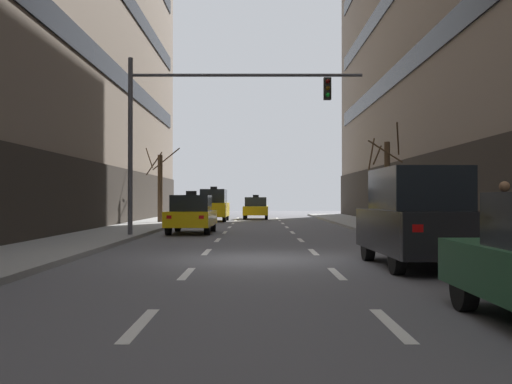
{
  "coord_description": "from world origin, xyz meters",
  "views": [
    {
      "loc": [
        -0.11,
        -15.39,
        1.51
      ],
      "look_at": [
        -0.11,
        24.05,
        1.92
      ],
      "focal_mm": 43.38,
      "sensor_mm": 36.0,
      "label": 1
    }
  ],
  "objects_px": {
    "taxi_driving_1": "(256,208)",
    "pedestrian_0": "(505,215)",
    "traffic_signal_0": "(199,115)",
    "street_tree_2": "(160,186)",
    "taxi_driving_0": "(214,205)",
    "taxi_driving_2": "(192,214)",
    "street_tree_1": "(387,181)",
    "car_parked_1": "(418,218)"
  },
  "relations": [
    {
      "from": "street_tree_1",
      "to": "street_tree_2",
      "type": "distance_m",
      "value": 14.41
    },
    {
      "from": "taxi_driving_1",
      "to": "taxi_driving_2",
      "type": "height_order",
      "value": "taxi_driving_2"
    },
    {
      "from": "traffic_signal_0",
      "to": "pedestrian_0",
      "type": "bearing_deg",
      "value": -53.73
    },
    {
      "from": "taxi_driving_1",
      "to": "car_parked_1",
      "type": "relative_size",
      "value": 0.95
    },
    {
      "from": "taxi_driving_1",
      "to": "street_tree_2",
      "type": "bearing_deg",
      "value": -121.95
    },
    {
      "from": "traffic_signal_0",
      "to": "street_tree_2",
      "type": "height_order",
      "value": "traffic_signal_0"
    },
    {
      "from": "traffic_signal_0",
      "to": "car_parked_1",
      "type": "bearing_deg",
      "value": -59.91
    },
    {
      "from": "traffic_signal_0",
      "to": "street_tree_1",
      "type": "bearing_deg",
      "value": 26.74
    },
    {
      "from": "street_tree_2",
      "to": "car_parked_1",
      "type": "bearing_deg",
      "value": -67.84
    },
    {
      "from": "car_parked_1",
      "to": "taxi_driving_1",
      "type": "bearing_deg",
      "value": 96.45
    },
    {
      "from": "taxi_driving_1",
      "to": "taxi_driving_2",
      "type": "bearing_deg",
      "value": -98.53
    },
    {
      "from": "taxi_driving_1",
      "to": "taxi_driving_2",
      "type": "xyz_separation_m",
      "value": [
        -2.78,
        -18.53,
        0.03
      ]
    },
    {
      "from": "pedestrian_0",
      "to": "taxi_driving_0",
      "type": "bearing_deg",
      "value": 106.37
    },
    {
      "from": "car_parked_1",
      "to": "street_tree_2",
      "type": "xyz_separation_m",
      "value": [
        -9.22,
        22.62,
        1.15
      ]
    },
    {
      "from": "car_parked_1",
      "to": "pedestrian_0",
      "type": "relative_size",
      "value": 2.62
    },
    {
      "from": "traffic_signal_0",
      "to": "street_tree_1",
      "type": "height_order",
      "value": "traffic_signal_0"
    },
    {
      "from": "taxi_driving_2",
      "to": "traffic_signal_0",
      "type": "bearing_deg",
      "value": -79.04
    },
    {
      "from": "street_tree_1",
      "to": "pedestrian_0",
      "type": "height_order",
      "value": "street_tree_1"
    },
    {
      "from": "taxi_driving_0",
      "to": "taxi_driving_2",
      "type": "xyz_separation_m",
      "value": [
        0.02,
        -14.29,
        -0.24
      ]
    },
    {
      "from": "taxi_driving_1",
      "to": "street_tree_1",
      "type": "distance_m",
      "value": 18.74
    },
    {
      "from": "street_tree_2",
      "to": "pedestrian_0",
      "type": "height_order",
      "value": "street_tree_2"
    },
    {
      "from": "taxi_driving_0",
      "to": "taxi_driving_2",
      "type": "distance_m",
      "value": 14.29
    },
    {
      "from": "taxi_driving_0",
      "to": "traffic_signal_0",
      "type": "bearing_deg",
      "value": -87.88
    },
    {
      "from": "car_parked_1",
      "to": "street_tree_1",
      "type": "bearing_deg",
      "value": 80.77
    },
    {
      "from": "taxi_driving_0",
      "to": "street_tree_1",
      "type": "bearing_deg",
      "value": -57.41
    },
    {
      "from": "taxi_driving_1",
      "to": "traffic_signal_0",
      "type": "bearing_deg",
      "value": -95.64
    },
    {
      "from": "taxi_driving_2",
      "to": "pedestrian_0",
      "type": "distance_m",
      "value": 15.74
    },
    {
      "from": "taxi_driving_0",
      "to": "street_tree_1",
      "type": "xyz_separation_m",
      "value": [
        8.64,
        -13.51,
        1.21
      ]
    },
    {
      "from": "taxi_driving_1",
      "to": "pedestrian_0",
      "type": "relative_size",
      "value": 2.47
    },
    {
      "from": "taxi_driving_2",
      "to": "traffic_signal_0",
      "type": "distance_m",
      "value": 5.11
    },
    {
      "from": "taxi_driving_0",
      "to": "pedestrian_0",
      "type": "height_order",
      "value": "taxi_driving_0"
    },
    {
      "from": "taxi_driving_1",
      "to": "street_tree_1",
      "type": "bearing_deg",
      "value": -71.79
    },
    {
      "from": "taxi_driving_1",
      "to": "traffic_signal_0",
      "type": "xyz_separation_m",
      "value": [
        -2.15,
        -21.78,
        3.92
      ]
    },
    {
      "from": "traffic_signal_0",
      "to": "street_tree_2",
      "type": "xyz_separation_m",
      "value": [
        -3.49,
        12.74,
        -2.47
      ]
    },
    {
      "from": "taxi_driving_0",
      "to": "car_parked_1",
      "type": "relative_size",
      "value": 0.97
    },
    {
      "from": "taxi_driving_2",
      "to": "street_tree_2",
      "type": "bearing_deg",
      "value": 106.76
    },
    {
      "from": "car_parked_1",
      "to": "street_tree_1",
      "type": "relative_size",
      "value": 0.96
    },
    {
      "from": "car_parked_1",
      "to": "traffic_signal_0",
      "type": "relative_size",
      "value": 0.51
    },
    {
      "from": "taxi_driving_0",
      "to": "street_tree_2",
      "type": "xyz_separation_m",
      "value": [
        -2.84,
        -4.8,
        1.18
      ]
    },
    {
      "from": "taxi_driving_2",
      "to": "taxi_driving_1",
      "type": "bearing_deg",
      "value": 81.47
    },
    {
      "from": "taxi_driving_1",
      "to": "traffic_signal_0",
      "type": "height_order",
      "value": "traffic_signal_0"
    },
    {
      "from": "taxi_driving_2",
      "to": "pedestrian_0",
      "type": "height_order",
      "value": "pedestrian_0"
    }
  ]
}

